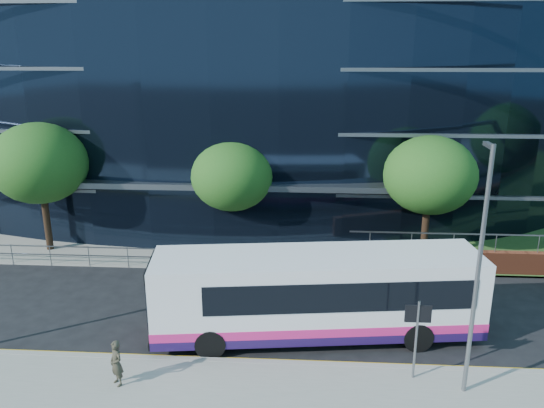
# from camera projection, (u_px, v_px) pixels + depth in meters

# --- Properties ---
(ground) EXTENTS (200.00, 200.00, 0.00)m
(ground) POSITION_uv_depth(u_px,v_px,m) (280.00, 350.00, 19.52)
(ground) COLOR black
(ground) RESTS_ON ground
(kerb) EXTENTS (80.00, 0.25, 0.16)m
(kerb) POSITION_uv_depth(u_px,v_px,m) (279.00, 364.00, 18.54)
(kerb) COLOR gray
(kerb) RESTS_ON ground
(yellow_line_outer) EXTENTS (80.00, 0.08, 0.01)m
(yellow_line_outer) POSITION_uv_depth(u_px,v_px,m) (279.00, 362.00, 18.75)
(yellow_line_outer) COLOR gold
(yellow_line_outer) RESTS_ON ground
(yellow_line_inner) EXTENTS (80.00, 0.08, 0.01)m
(yellow_line_inner) POSITION_uv_depth(u_px,v_px,m) (280.00, 360.00, 18.90)
(yellow_line_inner) COLOR gold
(yellow_line_inner) RESTS_ON ground
(far_forecourt) EXTENTS (50.00, 8.00, 0.10)m
(far_forecourt) POSITION_uv_depth(u_px,v_px,m) (185.00, 239.00, 30.38)
(far_forecourt) COLOR gray
(far_forecourt) RESTS_ON ground
(glass_office) EXTENTS (44.00, 23.10, 16.00)m
(glass_office) POSITION_uv_depth(u_px,v_px,m) (239.00, 85.00, 37.35)
(glass_office) COLOR black
(glass_office) RESTS_ON ground
(guard_railings) EXTENTS (24.00, 0.05, 1.10)m
(guard_railings) POSITION_uv_depth(u_px,v_px,m) (127.00, 252.00, 26.45)
(guard_railings) COLOR slate
(guard_railings) RESTS_ON ground
(street_sign) EXTENTS (0.85, 0.09, 2.80)m
(street_sign) POSITION_uv_depth(u_px,v_px,m) (417.00, 324.00, 17.11)
(street_sign) COLOR slate
(street_sign) RESTS_ON pavement_near
(tree_far_a) EXTENTS (4.95, 4.95, 6.98)m
(tree_far_a) POSITION_uv_depth(u_px,v_px,m) (39.00, 163.00, 27.49)
(tree_far_a) COLOR black
(tree_far_a) RESTS_ON ground
(tree_far_b) EXTENTS (4.29, 4.29, 6.05)m
(tree_far_b) POSITION_uv_depth(u_px,v_px,m) (232.00, 176.00, 27.55)
(tree_far_b) COLOR black
(tree_far_b) RESTS_ON ground
(tree_far_c) EXTENTS (4.62, 4.62, 6.51)m
(tree_far_c) POSITION_uv_depth(u_px,v_px,m) (430.00, 175.00, 26.37)
(tree_far_c) COLOR black
(tree_far_c) RESTS_ON ground
(tree_dist_e) EXTENTS (4.62, 4.62, 6.51)m
(tree_dist_e) POSITION_uv_depth(u_px,v_px,m) (530.00, 107.00, 54.95)
(tree_dist_e) COLOR black
(tree_dist_e) RESTS_ON ground
(streetlight_east) EXTENTS (0.15, 0.77, 8.00)m
(streetlight_east) POSITION_uv_depth(u_px,v_px,m) (478.00, 267.00, 15.79)
(streetlight_east) COLOR slate
(streetlight_east) RESTS_ON pavement_near
(city_bus) EXTENTS (12.54, 4.32, 3.33)m
(city_bus) POSITION_uv_depth(u_px,v_px,m) (320.00, 294.00, 19.99)
(city_bus) COLOR white
(city_bus) RESTS_ON ground
(pedestrian_b) EXTENTS (0.67, 0.66, 1.57)m
(pedestrian_b) POSITION_uv_depth(u_px,v_px,m) (116.00, 363.00, 17.10)
(pedestrian_b) COLOR #373326
(pedestrian_b) RESTS_ON pavement_near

